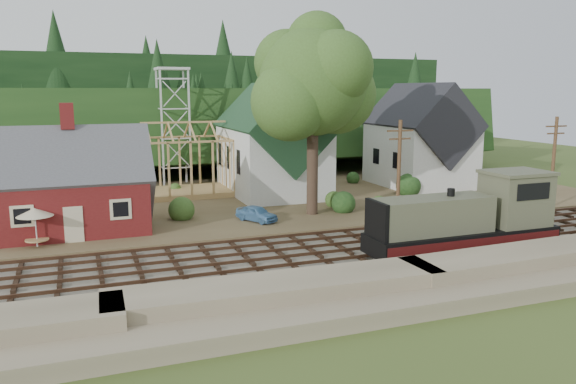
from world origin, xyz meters
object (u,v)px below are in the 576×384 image
object	(u,v)px
locomotive	(470,220)
car_blue	(257,213)
car_red	(490,177)
patio_set	(35,214)

from	to	relation	value
locomotive	car_blue	size ratio (longest dim) A/B	3.53
car_red	patio_set	bearing A→B (deg)	134.87
patio_set	locomotive	bearing A→B (deg)	-21.93
car_blue	patio_set	size ratio (longest dim) A/B	1.40
locomotive	car_red	distance (m)	27.83
car_blue	car_red	bearing A→B (deg)	-12.70
locomotive	car_blue	bearing A→B (deg)	129.89
car_blue	patio_set	distance (m)	15.46
locomotive	patio_set	size ratio (longest dim) A/B	4.94
car_blue	patio_set	world-z (taller)	patio_set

